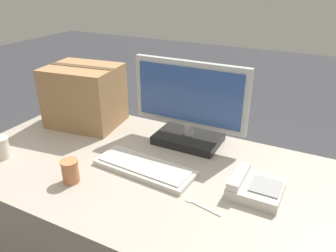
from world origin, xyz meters
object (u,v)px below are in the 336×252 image
object	(u,v)px
paper_cup_left	(0,148)
paper_cup_right	(70,171)
cardboard_box	(85,96)
spoon	(198,205)
keyboard	(144,167)
desk_phone	(254,187)
monitor	(189,110)

from	to	relation	value
paper_cup_left	paper_cup_right	size ratio (longest dim) A/B	1.02
paper_cup_right	cardboard_box	xyz separation A→B (m)	(-0.31, 0.48, 0.11)
paper_cup_left	spoon	size ratio (longest dim) A/B	0.65
keyboard	desk_phone	size ratio (longest dim) A/B	2.31
desk_phone	cardboard_box	world-z (taller)	cardboard_box
spoon	cardboard_box	world-z (taller)	cardboard_box
spoon	monitor	bearing A→B (deg)	-50.07
monitor	paper_cup_left	bearing A→B (deg)	-143.15
paper_cup_right	spoon	world-z (taller)	paper_cup_right
desk_phone	monitor	bearing A→B (deg)	146.32
keyboard	spoon	world-z (taller)	keyboard
paper_cup_right	spoon	xyz separation A→B (m)	(0.52, 0.10, -0.05)
paper_cup_left	cardboard_box	world-z (taller)	cardboard_box
spoon	paper_cup_right	bearing A→B (deg)	22.29
desk_phone	spoon	world-z (taller)	desk_phone
keyboard	monitor	bearing A→B (deg)	82.69
paper_cup_left	desk_phone	bearing A→B (deg)	13.24
paper_cup_right	paper_cup_left	bearing A→B (deg)	179.79
keyboard	paper_cup_right	distance (m)	0.31
monitor	spoon	size ratio (longest dim) A/B	3.71
desk_phone	cardboard_box	xyz separation A→B (m)	(-1.00, 0.22, 0.14)
paper_cup_left	cardboard_box	bearing A→B (deg)	77.87
keyboard	paper_cup_right	xyz separation A→B (m)	(-0.22, -0.21, 0.04)
keyboard	paper_cup_left	world-z (taller)	paper_cup_left
paper_cup_left	paper_cup_right	xyz separation A→B (m)	(0.42, -0.00, -0.00)
keyboard	desk_phone	bearing A→B (deg)	10.58
keyboard	desk_phone	xyz separation A→B (m)	(0.46, 0.05, 0.01)
desk_phone	paper_cup_left	size ratio (longest dim) A/B	1.98
keyboard	cardboard_box	distance (m)	0.62
cardboard_box	monitor	bearing A→B (deg)	4.63
paper_cup_right	cardboard_box	world-z (taller)	cardboard_box
desk_phone	spoon	xyz separation A→B (m)	(-0.16, -0.17, -0.03)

